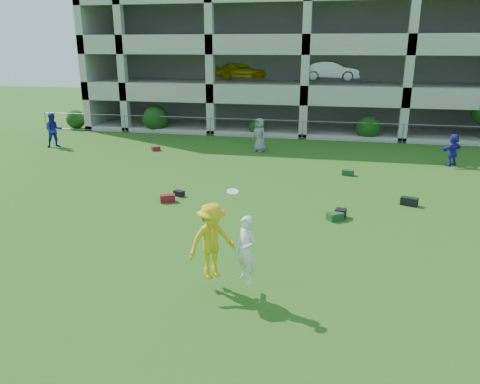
% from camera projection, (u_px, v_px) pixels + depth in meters
% --- Properties ---
extents(ground, '(100.00, 100.00, 0.00)m').
position_uv_depth(ground, '(238.00, 282.00, 11.70)').
color(ground, '#235114').
rests_on(ground, ground).
extents(bystander_a, '(1.21, 1.18, 1.96)m').
position_uv_depth(bystander_a, '(54.00, 130.00, 26.91)').
color(bystander_a, navy).
rests_on(bystander_a, ground).
extents(bystander_c, '(1.08, 1.01, 1.85)m').
position_uv_depth(bystander_c, '(260.00, 135.00, 25.81)').
color(bystander_c, slate).
rests_on(bystander_c, ground).
extents(bystander_d, '(1.40, 1.31, 1.57)m').
position_uv_depth(bystander_d, '(453.00, 150.00, 22.77)').
color(bystander_d, '#202295').
rests_on(bystander_d, ground).
extents(bag_red_a, '(0.63, 0.51, 0.28)m').
position_uv_depth(bag_red_a, '(168.00, 198.00, 17.64)').
color(bag_red_a, maroon).
rests_on(bag_red_a, ground).
extents(bag_black_b, '(0.47, 0.39, 0.22)m').
position_uv_depth(bag_black_b, '(179.00, 193.00, 18.33)').
color(bag_black_b, black).
rests_on(bag_black_b, ground).
extents(bag_green_c, '(0.61, 0.58, 0.26)m').
position_uv_depth(bag_green_c, '(335.00, 216.00, 15.82)').
color(bag_green_c, '#163D16').
rests_on(bag_green_c, ground).
extents(crate_d, '(0.41, 0.41, 0.30)m').
position_uv_depth(crate_d, '(341.00, 213.00, 16.05)').
color(crate_d, black).
rests_on(crate_d, ground).
extents(bag_black_e, '(0.67, 0.48, 0.30)m').
position_uv_depth(bag_black_e, '(409.00, 201.00, 17.26)').
color(bag_black_e, black).
rests_on(bag_black_e, ground).
extents(bag_red_f, '(0.52, 0.51, 0.24)m').
position_uv_depth(bag_red_f, '(156.00, 149.00, 26.20)').
color(bag_red_f, '#5E2110').
rests_on(bag_red_f, ground).
extents(bag_green_g, '(0.55, 0.39, 0.25)m').
position_uv_depth(bag_green_g, '(348.00, 173.00, 21.25)').
color(bag_green_g, '#153A1A').
rests_on(bag_green_g, ground).
extents(frisbee_contest, '(1.90, 1.33, 2.29)m').
position_uv_depth(frisbee_contest, '(218.00, 242.00, 10.98)').
color(frisbee_contest, yellow).
rests_on(frisbee_contest, ground).
extents(parking_garage, '(30.00, 14.00, 12.00)m').
position_uv_depth(parking_garage, '(315.00, 40.00, 35.73)').
color(parking_garage, '#9E998C').
rests_on(parking_garage, ground).
extents(fence, '(36.06, 0.06, 1.20)m').
position_uv_depth(fence, '(303.00, 130.00, 29.24)').
color(fence, gray).
rests_on(fence, ground).
extents(shrub_row, '(34.38, 2.52, 3.50)m').
position_uv_depth(shrub_row, '(379.00, 116.00, 28.71)').
color(shrub_row, '#163D11').
rests_on(shrub_row, ground).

